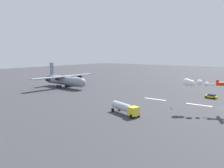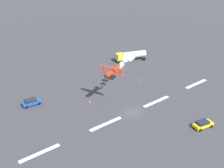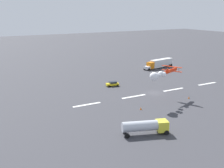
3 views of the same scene
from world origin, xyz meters
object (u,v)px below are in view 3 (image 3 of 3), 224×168
at_px(followme_car_yellow, 113,84).
at_px(stunt_biplane_red, 161,74).
at_px(traffic_cone_near, 189,97).
at_px(semi_truck_orange, 159,63).
at_px(traffic_cone_far, 141,108).
at_px(fuel_tanker_truck, 146,126).

bearing_deg(followme_car_yellow, stunt_biplane_red, 95.20).
height_order(stunt_biplane_red, traffic_cone_near, stunt_biplane_red).
bearing_deg(traffic_cone_near, stunt_biplane_red, -4.65).
bearing_deg(traffic_cone_near, semi_truck_orange, -117.83).
bearing_deg(semi_truck_orange, traffic_cone_far, 46.59).
height_order(fuel_tanker_truck, traffic_cone_near, fuel_tanker_truck).
bearing_deg(followme_car_yellow, semi_truck_orange, -153.27).
relative_size(stunt_biplane_red, followme_car_yellow, 3.11).
bearing_deg(followme_car_yellow, traffic_cone_near, 117.68).
height_order(fuel_tanker_truck, traffic_cone_far, fuel_tanker_truck).
relative_size(fuel_tanker_truck, traffic_cone_near, 12.98).
relative_size(traffic_cone_near, traffic_cone_far, 1.00).
height_order(stunt_biplane_red, followme_car_yellow, stunt_biplane_red).
bearing_deg(fuel_tanker_truck, semi_truck_orange, -130.92).
bearing_deg(traffic_cone_far, followme_car_yellow, -102.74).
xyz_separation_m(traffic_cone_near, traffic_cone_far, (17.38, 0.98, 0.00)).
bearing_deg(semi_truck_orange, followme_car_yellow, 26.73).
relative_size(stunt_biplane_red, semi_truck_orange, 0.87).
relative_size(fuel_tanker_truck, traffic_cone_far, 12.98).
xyz_separation_m(stunt_biplane_red, traffic_cone_near, (-9.98, 0.81, -7.68)).
height_order(followme_car_yellow, traffic_cone_far, followme_car_yellow).
bearing_deg(stunt_biplane_red, followme_car_yellow, -84.80).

